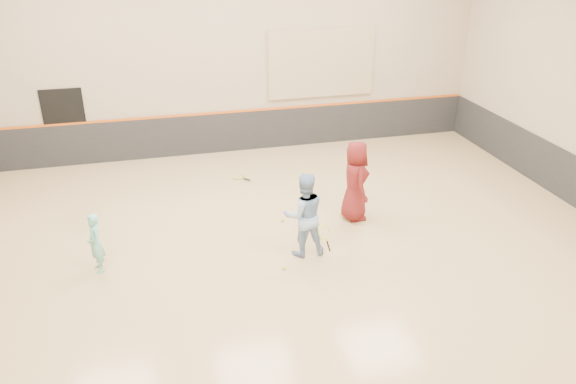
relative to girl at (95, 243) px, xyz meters
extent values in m
cube|color=tan|center=(3.49, -0.19, -0.71)|extent=(15.00, 12.00, 0.20)
cube|color=tan|center=(3.49, 5.82, 2.39)|extent=(15.00, 0.02, 6.00)
cube|color=tan|center=(3.49, -6.20, 2.39)|extent=(15.00, 0.02, 6.00)
cube|color=#232326|center=(3.49, 5.78, -0.01)|extent=(14.90, 0.04, 1.20)
cube|color=#D85914|center=(3.49, 5.77, 0.61)|extent=(14.90, 0.03, 0.06)
cube|color=tan|center=(6.29, 5.76, 1.89)|extent=(3.20, 0.08, 2.00)
cube|color=black|center=(-1.01, 5.79, 0.49)|extent=(1.10, 0.05, 2.20)
imported|color=#77CFC5|center=(0.00, 0.00, 0.00)|extent=(0.42, 0.51, 1.22)
imported|color=#85A4CE|center=(4.06, -0.37, 0.28)|extent=(0.87, 0.68, 1.79)
imported|color=maroon|center=(5.60, 0.86, 0.32)|extent=(0.60, 0.91, 1.86)
sphere|color=#D7EA36|center=(3.53, -0.88, -0.58)|extent=(0.07, 0.07, 0.07)
sphere|color=gold|center=(5.77, 0.79, 0.64)|extent=(0.07, 0.07, 0.07)
sphere|color=#BCD932|center=(3.96, 1.05, -0.58)|extent=(0.07, 0.07, 0.07)
camera|label=1|loc=(1.31, -9.94, 5.51)|focal=35.00mm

